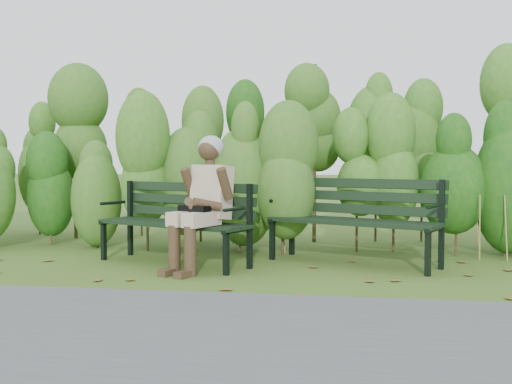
# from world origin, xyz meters

# --- Properties ---
(ground) EXTENTS (80.00, 80.00, 0.00)m
(ground) POSITION_xyz_m (0.00, 0.00, 0.00)
(ground) COLOR #46581E
(footpath) EXTENTS (60.00, 2.50, 0.01)m
(footpath) POSITION_xyz_m (0.00, -2.20, 0.01)
(footpath) COLOR #474749
(footpath) RESTS_ON ground
(hedge_band) EXTENTS (11.04, 1.67, 2.42)m
(hedge_band) POSITION_xyz_m (0.00, 1.86, 1.26)
(hedge_band) COLOR #47381E
(hedge_band) RESTS_ON ground
(leaf_litter) EXTENTS (5.78, 2.27, 0.01)m
(leaf_litter) POSITION_xyz_m (-0.39, -0.27, 0.00)
(leaf_litter) COLOR brown
(leaf_litter) RESTS_ON ground
(bench_left) EXTENTS (1.75, 1.17, 0.84)m
(bench_left) POSITION_xyz_m (-0.82, 0.44, 0.49)
(bench_left) COLOR black
(bench_left) RESTS_ON ground
(bench_right) EXTENTS (1.84, 1.25, 0.88)m
(bench_right) POSITION_xyz_m (1.00, 0.72, 0.52)
(bench_right) COLOR black
(bench_right) RESTS_ON ground
(seated_woman) EXTENTS (0.64, 0.84, 1.31)m
(seated_woman) POSITION_xyz_m (-0.48, 0.10, 0.73)
(seated_woman) COLOR #B4A68C
(seated_woman) RESTS_ON ground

